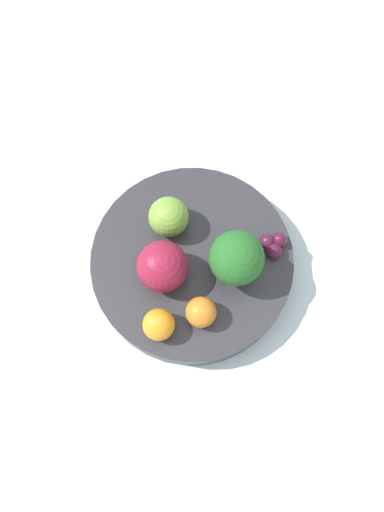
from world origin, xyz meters
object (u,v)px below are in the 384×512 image
(broccoli, at_px, (237,257))
(apple_red, at_px, (169,217))
(bowl, at_px, (192,263))
(orange_front, at_px, (201,312))
(orange_back, at_px, (159,325))
(apple_green, at_px, (162,266))
(grape_cluster, at_px, (273,244))

(broccoli, distance_m, apple_red, 0.10)
(bowl, distance_m, orange_front, 0.08)
(broccoli, bearing_deg, orange_front, 70.71)
(orange_front, bearing_deg, bowl, -66.24)
(apple_red, relative_size, orange_front, 1.37)
(broccoli, relative_size, orange_front, 2.13)
(apple_red, xyz_separation_m, orange_front, (-0.07, 0.10, -0.01))
(apple_red, distance_m, orange_back, 0.13)
(orange_front, bearing_deg, apple_green, -33.47)
(apple_green, xyz_separation_m, grape_cluster, (-0.12, -0.07, -0.02))
(apple_green, bearing_deg, broccoli, -159.52)
(apple_red, bearing_deg, bowl, 137.50)
(orange_front, height_order, grape_cluster, orange_front)
(apple_red, relative_size, grape_cluster, 1.41)
(bowl, bearing_deg, apple_green, 44.77)
(apple_green, bearing_deg, orange_back, 102.25)
(bowl, distance_m, apple_green, 0.06)
(apple_red, distance_m, apple_green, 0.06)
(apple_red, relative_size, orange_back, 1.32)
(broccoli, bearing_deg, bowl, 2.45)
(broccoli, height_order, orange_front, broccoli)
(bowl, distance_m, orange_back, 0.10)
(broccoli, relative_size, orange_back, 2.06)
(orange_front, relative_size, grape_cluster, 1.04)
(apple_green, relative_size, grape_cluster, 1.74)
(broccoli, xyz_separation_m, orange_front, (0.02, 0.06, -0.03))
(broccoli, distance_m, orange_front, 0.07)
(apple_red, distance_m, orange_front, 0.12)
(orange_back, bearing_deg, apple_green, -77.75)
(bowl, xyz_separation_m, broccoli, (-0.05, -0.00, 0.06))
(apple_red, distance_m, grape_cluster, 0.13)
(broccoli, bearing_deg, orange_back, 54.88)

